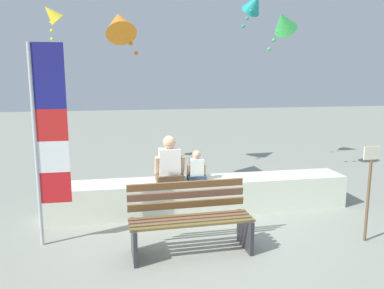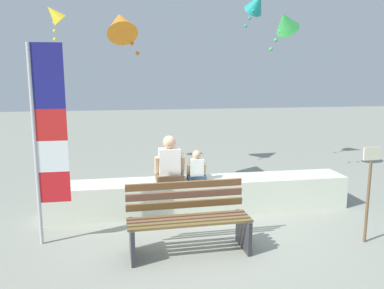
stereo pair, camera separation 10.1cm
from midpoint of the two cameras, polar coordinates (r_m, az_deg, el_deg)
ground_plane at (r=5.96m, az=2.58°, el=-12.46°), size 40.00×40.00×0.00m
seawall_ledge at (r=6.66m, az=0.88°, el=-7.41°), size 5.03×0.65×0.56m
park_bench at (r=5.19m, az=-0.87°, el=-11.05°), size 1.61×0.66×0.88m
person_adult at (r=6.39m, az=-3.76°, el=-2.83°), size 0.50×0.37×0.76m
person_child at (r=6.49m, az=0.22°, el=-3.54°), size 0.33×0.24×0.50m
flag_banner at (r=5.44m, az=-21.04°, el=1.59°), size 0.44×0.05×2.70m
kite_orange at (r=7.72m, az=-10.94°, el=16.99°), size 0.68×0.86×0.97m
kite_yellow at (r=9.79m, az=-20.21°, el=17.47°), size 0.58×0.66×1.02m
kite_teal at (r=9.88m, az=8.81°, el=19.74°), size 0.63×0.73×0.89m
kite_green at (r=8.62m, az=12.89°, el=17.08°), size 0.79×0.78×0.90m
sign_post at (r=5.85m, az=24.06°, el=-5.58°), size 0.24×0.04×1.35m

